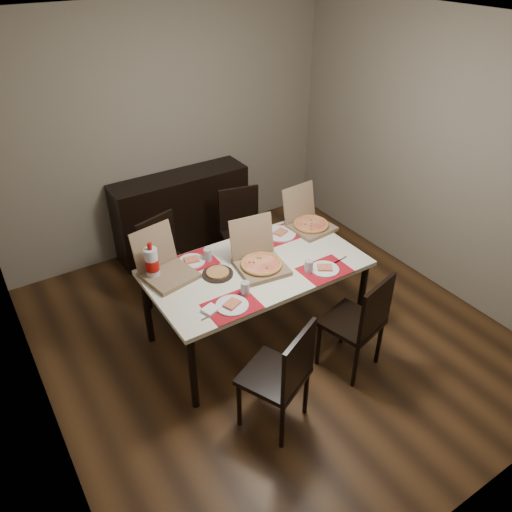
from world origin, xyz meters
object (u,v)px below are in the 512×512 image
at_px(dining_table, 256,272).
at_px(chair_near_left, 283,374).
at_px(chair_near_right, 360,321).
at_px(dip_bowl, 255,251).
at_px(chair_far_right, 242,229).
at_px(pizza_box_center, 260,261).
at_px(soda_bottle, 152,264).
at_px(chair_far_left, 167,261).
at_px(sideboard, 182,213).

relative_size(dining_table, chair_near_left, 1.94).
bearing_deg(chair_near_right, dip_bowl, 110.51).
xyz_separation_m(chair_far_right, pizza_box_center, (-0.41, -0.96, 0.30)).
height_order(chair_far_right, dip_bowl, chair_far_right).
bearing_deg(chair_far_right, dining_table, -114.83).
relative_size(dip_bowl, soda_bottle, 0.38).
xyz_separation_m(chair_far_left, pizza_box_center, (0.48, -0.85, 0.30)).
height_order(dining_table, chair_near_right, chair_near_right).
height_order(chair_near_right, pizza_box_center, pizza_box_center).
bearing_deg(soda_bottle, dip_bowl, -7.47).
xyz_separation_m(chair_near_right, pizza_box_center, (-0.45, 0.77, 0.30)).
relative_size(chair_far_right, pizza_box_center, 1.97).
relative_size(sideboard, chair_far_left, 1.61).
relative_size(sideboard, pizza_box_center, 3.18).
relative_size(dining_table, chair_near_right, 1.94).
bearing_deg(chair_far_right, chair_near_right, -88.62).
distance_m(dining_table, chair_far_left, 0.96).
relative_size(sideboard, chair_near_right, 1.61).
relative_size(sideboard, dip_bowl, 11.97).
distance_m(sideboard, soda_bottle, 1.71).
distance_m(chair_near_left, soda_bottle, 1.35).
bearing_deg(soda_bottle, pizza_box_center, -22.48).
height_order(sideboard, pizza_box_center, pizza_box_center).
distance_m(chair_far_right, pizza_box_center, 1.09).
bearing_deg(pizza_box_center, chair_near_right, -59.32).
bearing_deg(chair_near_right, pizza_box_center, 120.68).
bearing_deg(sideboard, dining_table, -93.58).
bearing_deg(dining_table, chair_near_left, -112.01).
xyz_separation_m(chair_far_right, soda_bottle, (-1.22, -0.63, 0.38)).
bearing_deg(soda_bottle, chair_near_left, -71.46).
xyz_separation_m(pizza_box_center, soda_bottle, (-0.80, 0.33, 0.08)).
bearing_deg(dip_bowl, chair_near_left, -113.30).
xyz_separation_m(chair_near_right, chair_far_left, (-0.94, 1.62, 0.00)).
bearing_deg(dining_table, sideboard, 86.42).
relative_size(chair_near_left, soda_bottle, 2.81).
bearing_deg(dining_table, chair_far_left, 119.67).
xyz_separation_m(sideboard, chair_far_right, (0.32, -0.77, 0.06)).
xyz_separation_m(chair_near_right, chair_far_right, (-0.04, 1.73, 0.00)).
relative_size(dining_table, soda_bottle, 5.44).
relative_size(chair_near_left, chair_far_right, 1.00).
bearing_deg(dining_table, pizza_box_center, -63.48).
distance_m(sideboard, dip_bowl, 1.54).
distance_m(chair_near_left, dip_bowl, 1.24).
relative_size(chair_near_right, soda_bottle, 2.81).
distance_m(dining_table, dip_bowl, 0.23).
distance_m(sideboard, chair_near_left, 2.67).
xyz_separation_m(sideboard, chair_near_right, (0.36, -2.49, 0.06)).
distance_m(chair_near_left, chair_far_left, 1.75).
height_order(chair_far_left, dip_bowl, chair_far_left).
relative_size(chair_near_left, pizza_box_center, 1.97).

